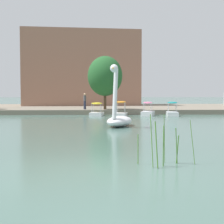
# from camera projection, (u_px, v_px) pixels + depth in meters

# --- Properties ---
(ground_plane) EXTENTS (475.65, 475.65, 0.00)m
(ground_plane) POSITION_uv_depth(u_px,v_px,m) (87.00, 171.00, 9.28)
(ground_plane) COLOR #47665B
(shore_bank_far) EXTENTS (151.19, 21.59, 0.51)m
(shore_bank_far) POSITION_uv_depth(u_px,v_px,m) (95.00, 108.00, 45.33)
(shore_bank_far) COLOR slate
(shore_bank_far) RESTS_ON ground_plane
(swan_boat) EXTENTS (2.50, 3.46, 4.09)m
(swan_boat) POSITION_uv_depth(u_px,v_px,m) (119.00, 117.00, 22.06)
(swan_boat) COLOR white
(swan_boat) RESTS_ON ground_plane
(pedal_boat_yellow) EXTENTS (1.54, 2.23, 1.36)m
(pedal_boat_yellow) POSITION_uv_depth(u_px,v_px,m) (97.00, 112.00, 32.96)
(pedal_boat_yellow) COLOR white
(pedal_boat_yellow) RESTS_ON ground_plane
(pedal_boat_orange) EXTENTS (1.44, 2.03, 1.50)m
(pedal_boat_orange) POSITION_uv_depth(u_px,v_px,m) (121.00, 112.00, 32.68)
(pedal_boat_orange) COLOR white
(pedal_boat_orange) RESTS_ON ground_plane
(pedal_boat_pink) EXTENTS (1.71, 2.40, 1.43)m
(pedal_boat_pink) POSITION_uv_depth(u_px,v_px,m) (148.00, 112.00, 33.00)
(pedal_boat_pink) COLOR white
(pedal_boat_pink) RESTS_ON ground_plane
(pedal_boat_teal) EXTENTS (1.31, 2.21, 1.44)m
(pedal_boat_teal) POSITION_uv_depth(u_px,v_px,m) (172.00, 112.00, 32.88)
(pedal_boat_teal) COLOR white
(pedal_boat_teal) RESTS_ON ground_plane
(tree_sapling_by_fence) EXTENTS (4.93, 5.01, 5.88)m
(tree_sapling_by_fence) POSITION_uv_depth(u_px,v_px,m) (105.00, 76.00, 35.97)
(tree_sapling_by_fence) COLOR #4C3823
(tree_sapling_by_fence) RESTS_ON shore_bank_far
(person_on_path) EXTENTS (0.30, 0.29, 1.78)m
(person_on_path) POSITION_uv_depth(u_px,v_px,m) (85.00, 100.00, 36.08)
(person_on_path) COLOR #23283D
(person_on_path) RESTS_ON shore_bank_far
(apartment_block) EXTENTS (17.72, 9.69, 11.04)m
(apartment_block) POSITION_uv_depth(u_px,v_px,m) (81.00, 69.00, 50.38)
(apartment_block) COLOR #996B56
(apartment_block) RESTS_ON shore_bank_far
(reed_clump_foreground) EXTENTS (1.78, 0.84, 1.58)m
(reed_clump_foreground) POSITION_uv_depth(u_px,v_px,m) (164.00, 145.00, 9.96)
(reed_clump_foreground) COLOR #4C7F33
(reed_clump_foreground) RESTS_ON ground_plane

